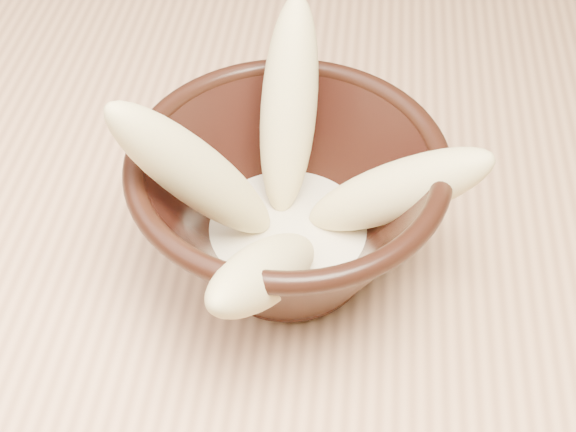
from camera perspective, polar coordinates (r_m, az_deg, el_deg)
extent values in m
cube|color=#E3AB7D|center=(0.68, 7.31, 3.17)|extent=(1.20, 0.80, 0.04)
cylinder|color=tan|center=(1.29, -18.79, 3.25)|extent=(0.05, 0.05, 0.71)
cylinder|color=black|center=(0.58, 0.00, -3.31)|extent=(0.09, 0.09, 0.01)
cylinder|color=black|center=(0.56, 0.00, -1.95)|extent=(0.09, 0.09, 0.01)
torus|color=black|center=(0.50, 0.00, 3.87)|extent=(0.21, 0.21, 0.01)
cylinder|color=beige|center=(0.55, 0.00, -1.27)|extent=(0.12, 0.12, 0.02)
ellipsoid|color=#FBE694|center=(0.55, 0.06, 7.77)|extent=(0.04, 0.11, 0.15)
ellipsoid|color=#FBE694|center=(0.50, -6.58, 3.01)|extent=(0.13, 0.09, 0.15)
ellipsoid|color=#FBE694|center=(0.52, 7.69, 1.77)|extent=(0.14, 0.05, 0.11)
ellipsoid|color=#FBE694|center=(0.47, -1.64, -4.04)|extent=(0.08, 0.14, 0.11)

